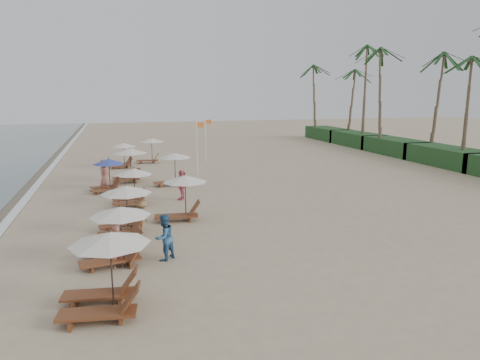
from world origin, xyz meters
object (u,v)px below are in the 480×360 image
object	(u,v)px
lounger_station_4	(106,175)
inland_station_0	(181,195)
beachgoer_far_b	(105,173)
flag_pole_near	(197,144)
inland_station_2	(150,147)
lounger_station_1	(113,236)
lounger_station_2	(123,208)
lounger_station_3	(131,186)
beachgoer_mid_b	(142,217)
beachgoer_near	(118,246)
inland_station_1	(172,166)
lounger_station_0	(102,276)
lounger_station_6	(122,155)
beachgoer_mid_a	(164,237)
beachgoer_far_a	(182,185)
lounger_station_5	(128,164)

from	to	relation	value
lounger_station_4	inland_station_0	world-z (taller)	inland_station_0
beachgoer_far_b	flag_pole_near	size ratio (longest dim) A/B	0.45
inland_station_2	beachgoer_far_b	distance (m)	10.68
lounger_station_1	inland_station_2	bearing A→B (deg)	82.30
lounger_station_2	lounger_station_4	size ratio (longest dim) A/B	1.08
inland_station_0	lounger_station_3	bearing A→B (deg)	121.25
lounger_station_4	lounger_station_1	bearing A→B (deg)	-88.15
beachgoer_mid_b	flag_pole_near	size ratio (longest dim) A/B	0.35
beachgoer_near	beachgoer_far_b	xyz separation A→B (m)	(-0.69, 14.54, 0.13)
lounger_station_3	lounger_station_4	bearing A→B (deg)	109.06
inland_station_1	beachgoer_far_b	xyz separation A→B (m)	(-4.45, 0.52, -0.39)
lounger_station_4	inland_station_2	distance (m)	11.89
lounger_station_2	lounger_station_0	bearing A→B (deg)	-95.70
lounger_station_2	lounger_station_6	size ratio (longest dim) A/B	1.04
lounger_station_2	lounger_station_6	distance (m)	18.55
lounger_station_3	beachgoer_mid_a	world-z (taller)	lounger_station_3
lounger_station_2	beachgoer_near	bearing A→B (deg)	-93.83
lounger_station_6	beachgoer_far_a	size ratio (longest dim) A/B	1.35
inland_station_2	beachgoer_near	size ratio (longest dim) A/B	1.62
inland_station_0	beachgoer_near	xyz separation A→B (m)	(-3.10, -5.47, -0.46)
lounger_station_6	beachgoer_near	distance (m)	22.57
beachgoer_mid_b	beachgoer_far_a	size ratio (longest dim) A/B	0.82
lounger_station_1	beachgoer_far_a	bearing A→B (deg)	66.65
beachgoer_mid_a	lounger_station_4	bearing A→B (deg)	-120.25
flag_pole_near	lounger_station_0	bearing A→B (deg)	-107.55
lounger_station_1	lounger_station_5	world-z (taller)	lounger_station_5
lounger_station_2	inland_station_1	bearing A→B (deg)	70.75
lounger_station_3	lounger_station_1	bearing A→B (deg)	-96.43
lounger_station_4	beachgoer_mid_b	xyz separation A→B (m)	(1.66, -9.25, -0.36)
lounger_station_5	beachgoer_far_b	world-z (taller)	lounger_station_5
beachgoer_mid_a	beachgoer_mid_b	bearing A→B (deg)	-121.05
lounger_station_6	beachgoer_mid_a	size ratio (longest dim) A/B	1.36
lounger_station_3	lounger_station_4	world-z (taller)	lounger_station_4
inland_station_2	flag_pole_near	bearing A→B (deg)	-64.47
inland_station_0	beachgoer_near	size ratio (longest dim) A/B	1.73
lounger_station_6	beachgoer_mid_b	world-z (taller)	lounger_station_6
inland_station_0	inland_station_1	bearing A→B (deg)	85.60
lounger_station_1	inland_station_0	size ratio (longest dim) A/B	0.98
lounger_station_1	beachgoer_far_b	xyz separation A→B (m)	(-0.55, 13.92, -0.04)
lounger_station_0	beachgoer_far_b	xyz separation A→B (m)	(-0.22, 17.89, -0.15)
lounger_station_0	beachgoer_far_b	world-z (taller)	lounger_station_0
beachgoer_far_b	lounger_station_0	bearing A→B (deg)	-149.62
lounger_station_5	beachgoer_mid_a	bearing A→B (deg)	-87.09
lounger_station_0	inland_station_2	distance (m)	28.10
lounger_station_2	flag_pole_near	size ratio (longest dim) A/B	0.60
lounger_station_0	beachgoer_mid_a	xyz separation A→B (m)	(2.17, 3.62, -0.21)
lounger_station_1	beachgoer_far_b	distance (m)	13.93
inland_station_0	lounger_station_2	bearing A→B (deg)	-152.93
inland_station_2	beachgoer_mid_b	size ratio (longest dim) A/B	1.81
lounger_station_0	beachgoer_near	bearing A→B (deg)	82.08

